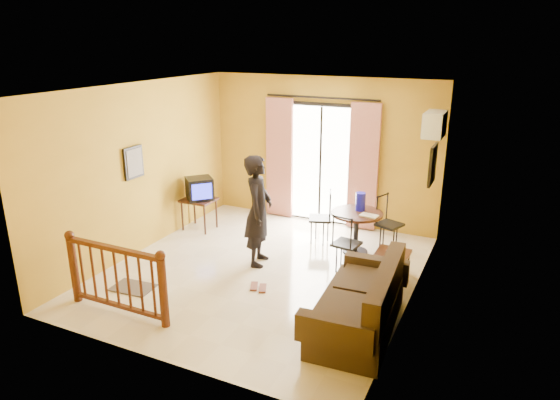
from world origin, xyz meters
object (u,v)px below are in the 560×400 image
at_px(dining_table, 357,221).
at_px(standing_person, 258,211).
at_px(television, 200,189).
at_px(sofa, 362,306).
at_px(coffee_table, 389,265).

xyz_separation_m(dining_table, standing_person, (-1.28, -1.06, 0.32)).
distance_m(television, sofa, 4.27).
height_order(dining_table, standing_person, standing_person).
relative_size(dining_table, standing_person, 0.48).
bearing_deg(sofa, dining_table, 105.24).
bearing_deg(standing_person, sofa, -134.84).
bearing_deg(standing_person, dining_table, -65.25).
xyz_separation_m(dining_table, sofa, (0.77, -2.25, -0.23)).
distance_m(television, dining_table, 2.97).
xyz_separation_m(sofa, standing_person, (-2.05, 1.19, 0.55)).
distance_m(dining_table, sofa, 2.39).
bearing_deg(dining_table, coffee_table, -46.95).
distance_m(television, coffee_table, 3.80).
bearing_deg(coffee_table, dining_table, 133.05).
xyz_separation_m(television, sofa, (3.73, -2.03, -0.47)).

